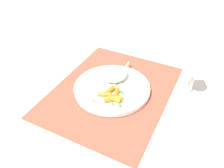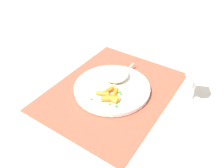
# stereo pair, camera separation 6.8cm
# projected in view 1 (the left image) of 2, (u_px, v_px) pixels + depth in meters

# --- Properties ---
(ground_plane) EXTENTS (2.40, 2.40, 0.00)m
(ground_plane) POSITION_uv_depth(u_px,v_px,m) (112.00, 91.00, 0.76)
(ground_plane) COLOR beige
(placemat) EXTENTS (0.46, 0.36, 0.01)m
(placemat) POSITION_uv_depth(u_px,v_px,m) (112.00, 90.00, 0.76)
(placemat) COLOR #9E4733
(placemat) RESTS_ON ground_plane
(plate) EXTENTS (0.25, 0.25, 0.01)m
(plate) POSITION_uv_depth(u_px,v_px,m) (112.00, 88.00, 0.76)
(plate) COLOR silver
(plate) RESTS_ON placemat
(rice_mound) EXTENTS (0.09, 0.08, 0.03)m
(rice_mound) POSITION_uv_depth(u_px,v_px,m) (115.00, 74.00, 0.78)
(rice_mound) COLOR beige
(rice_mound) RESTS_ON plate
(carrot_portion) EXTENTS (0.07, 0.08, 0.02)m
(carrot_portion) POSITION_uv_depth(u_px,v_px,m) (112.00, 96.00, 0.70)
(carrot_portion) COLOR orange
(carrot_portion) RESTS_ON plate
(pea_scatter) EXTENTS (0.09, 0.09, 0.01)m
(pea_scatter) POSITION_uv_depth(u_px,v_px,m) (111.00, 95.00, 0.71)
(pea_scatter) COLOR green
(pea_scatter) RESTS_ON plate
(fork) EXTENTS (0.20, 0.02, 0.01)m
(fork) POSITION_uv_depth(u_px,v_px,m) (115.00, 81.00, 0.77)
(fork) COLOR silver
(fork) RESTS_ON plate
(wine_glass) EXTENTS (0.06, 0.06, 0.16)m
(wine_glass) POSITION_uv_depth(u_px,v_px,m) (197.00, 63.00, 0.68)
(wine_glass) COLOR silver
(wine_glass) RESTS_ON ground_plane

